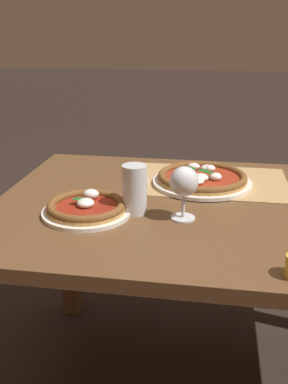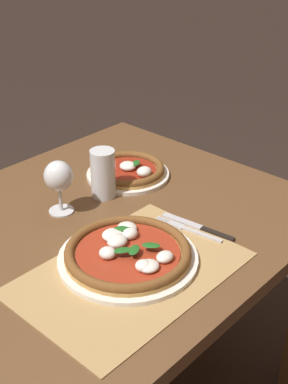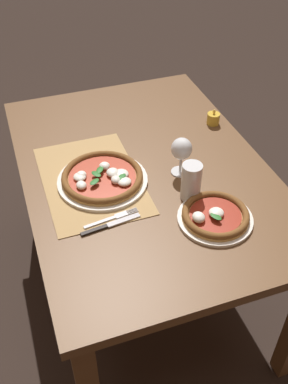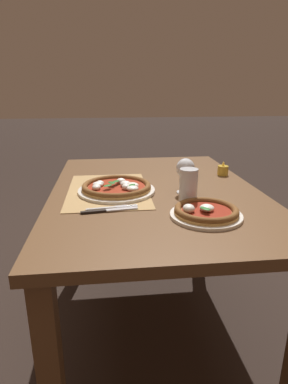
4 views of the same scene
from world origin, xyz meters
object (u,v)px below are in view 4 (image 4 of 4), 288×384
at_px(pint_glass, 188,188).
at_px(knife, 110,210).
at_px(fork, 112,207).
at_px(pizza_near, 117,187).
at_px(pizza_far, 206,212).
at_px(wine_glass, 185,170).
at_px(votive_candle, 223,171).

xyz_separation_m(pint_glass, knife, (0.05, -0.31, -0.06)).
relative_size(fork, knife, 0.93).
relative_size(pizza_near, pizza_far, 1.31).
height_order(pint_glass, knife, pint_glass).
bearing_deg(wine_glass, pizza_near, -97.68).
relative_size(wine_glass, votive_candle, 2.15).
xyz_separation_m(pizza_near, fork, (0.20, -0.02, -0.02)).
bearing_deg(pint_glass, votive_candle, 144.81).
distance_m(pizza_near, fork, 0.20).
bearing_deg(pizza_far, pint_glass, -166.71).
bearing_deg(votive_candle, pizza_far, -25.27).
height_order(pizza_near, votive_candle, votive_candle).
distance_m(pizza_near, pizza_far, 0.44).
xyz_separation_m(pizza_far, pint_glass, (-0.14, -0.03, 0.05)).
bearing_deg(knife, pint_glass, 98.27).
xyz_separation_m(wine_glass, votive_candle, (-0.27, 0.27, -0.08)).
bearing_deg(pizza_far, votive_candle, 154.73).
relative_size(pizza_far, pint_glass, 1.79).
height_order(pizza_far, knife, pizza_far).
relative_size(pizza_far, votive_candle, 3.61).
relative_size(pizza_far, fork, 1.30).
bearing_deg(pint_glass, pizza_far, 13.29).
bearing_deg(pint_glass, knife, -81.73).
bearing_deg(pizza_far, fork, -109.79).
bearing_deg(fork, pizza_far, 70.21).
distance_m(wine_glass, votive_candle, 0.39).
xyz_separation_m(pint_glass, votive_candle, (-0.42, 0.29, -0.05)).
xyz_separation_m(pizza_near, wine_glass, (0.04, 0.30, 0.08)).
bearing_deg(knife, pizza_near, 171.40).
bearing_deg(votive_candle, wine_glass, -44.93).
xyz_separation_m(pizza_near, pint_glass, (0.18, 0.28, 0.05)).
distance_m(pizza_near, wine_glass, 0.31).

